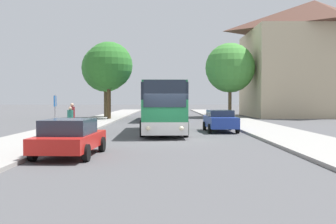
# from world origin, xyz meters

# --- Properties ---
(ground_plane) EXTENTS (300.00, 300.00, 0.00)m
(ground_plane) POSITION_xyz_m (0.00, 0.00, 0.00)
(ground_plane) COLOR #4C4C4F
(ground_plane) RESTS_ON ground
(sidewalk_left) EXTENTS (4.00, 120.00, 0.15)m
(sidewalk_left) POSITION_xyz_m (-7.00, 0.00, 0.07)
(sidewalk_left) COLOR gray
(sidewalk_left) RESTS_ON ground_plane
(sidewalk_right) EXTENTS (4.00, 120.00, 0.15)m
(sidewalk_right) POSITION_xyz_m (7.00, 0.00, 0.07)
(sidewalk_right) COLOR gray
(sidewalk_right) RESTS_ON ground_plane
(building_right_background) EXTENTS (16.77, 13.33, 14.97)m
(building_right_background) POSITION_xyz_m (19.05, 30.07, 7.49)
(building_right_background) COLOR #C6B28E
(building_right_background) RESTS_ON ground_plane
(bus_front) EXTENTS (2.96, 10.22, 3.25)m
(bus_front) POSITION_xyz_m (-0.26, 5.03, 1.74)
(bus_front) COLOR silver
(bus_front) RESTS_ON ground_plane
(bus_middle) EXTENTS (2.91, 12.18, 3.22)m
(bus_middle) POSITION_xyz_m (-0.71, 20.95, 1.73)
(bus_middle) COLOR silver
(bus_middle) RESTS_ON ground_plane
(bus_rear) EXTENTS (2.85, 11.99, 3.35)m
(bus_rear) POSITION_xyz_m (-0.50, 37.77, 1.79)
(bus_rear) COLOR #2D519E
(bus_rear) RESTS_ON ground_plane
(parked_car_left_curb) EXTENTS (2.27, 4.36, 1.44)m
(parked_car_left_curb) POSITION_xyz_m (-3.79, -5.68, 0.75)
(parked_car_left_curb) COLOR red
(parked_car_left_curb) RESTS_ON ground_plane
(parked_car_right_near) EXTENTS (2.09, 4.31, 1.47)m
(parked_car_right_near) POSITION_xyz_m (3.60, 5.91, 0.78)
(parked_car_right_near) COLOR #233D9E
(parked_car_right_near) RESTS_ON ground_plane
(bus_stop_sign) EXTENTS (0.08, 0.45, 2.30)m
(bus_stop_sign) POSITION_xyz_m (-6.23, 1.05, 1.58)
(bus_stop_sign) COLOR gray
(bus_stop_sign) RESTS_ON sidewalk_left
(pedestrian_waiting_near) EXTENTS (0.36, 0.36, 1.60)m
(pedestrian_waiting_near) POSITION_xyz_m (-5.87, 3.00, 0.95)
(pedestrian_waiting_near) COLOR #23232D
(pedestrian_waiting_near) RESTS_ON sidewalk_left
(pedestrian_waiting_far) EXTENTS (0.36, 0.36, 1.80)m
(pedestrian_waiting_far) POSITION_xyz_m (-6.18, 4.73, 1.06)
(pedestrian_waiting_far) COLOR #23232D
(pedestrian_waiting_far) RESTS_ON sidewalk_left
(tree_left_near) EXTENTS (5.04, 5.04, 8.16)m
(tree_left_near) POSITION_xyz_m (-6.14, 21.04, 5.77)
(tree_left_near) COLOR #513D23
(tree_left_near) RESTS_ON sidewalk_left
(tree_left_far) EXTENTS (5.58, 5.58, 8.54)m
(tree_left_far) POSITION_xyz_m (-7.23, 25.84, 5.88)
(tree_left_far) COLOR brown
(tree_left_far) RESTS_ON sidewalk_left
(tree_right_near) EXTENTS (5.92, 5.92, 8.80)m
(tree_right_near) POSITION_xyz_m (7.60, 26.34, 5.98)
(tree_right_near) COLOR brown
(tree_right_near) RESTS_ON sidewalk_right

